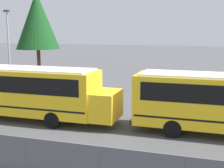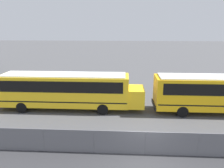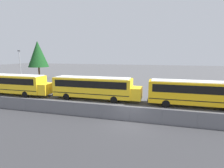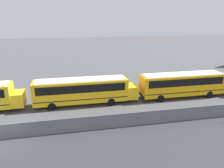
{
  "view_description": "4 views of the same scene",
  "coord_description": "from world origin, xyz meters",
  "px_view_note": "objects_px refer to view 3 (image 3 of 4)",
  "views": [
    {
      "loc": [
        -8.62,
        -10.04,
        5.65
      ],
      "look_at": [
        -14.23,
        7.8,
        2.35
      ],
      "focal_mm": 50.0,
      "sensor_mm": 36.0,
      "label": 1
    },
    {
      "loc": [
        -1.31,
        -11.63,
        7.48
      ],
      "look_at": [
        -2.44,
        7.92,
        2.22
      ],
      "focal_mm": 35.0,
      "sensor_mm": 36.0,
      "label": 2
    },
    {
      "loc": [
        2.67,
        -16.28,
        6.49
      ],
      "look_at": [
        -3.76,
        7.24,
        2.41
      ],
      "focal_mm": 28.0,
      "sensor_mm": 36.0,
      "label": 3
    },
    {
      "loc": [
        5.68,
        -19.09,
        10.71
      ],
      "look_at": [
        11.37,
        7.97,
        2.1
      ],
      "focal_mm": 35.0,
      "sensor_mm": 36.0,
      "label": 4
    }
  ],
  "objects_px": {
    "tree_1": "(38,54)",
    "school_bus_2": "(13,83)",
    "school_bus_3": "(94,86)",
    "light_pole": "(20,66)",
    "school_bus_4": "(199,92)"
  },
  "relations": [
    {
      "from": "light_pole",
      "to": "school_bus_4",
      "type": "bearing_deg",
      "value": -14.14
    },
    {
      "from": "school_bus_4",
      "to": "light_pole",
      "type": "xyz_separation_m",
      "value": [
        -34.58,
        8.71,
        2.15
      ]
    },
    {
      "from": "school_bus_3",
      "to": "school_bus_4",
      "type": "relative_size",
      "value": 1.0
    },
    {
      "from": "school_bus_2",
      "to": "tree_1",
      "type": "xyz_separation_m",
      "value": [
        -8.47,
        17.43,
        4.74
      ]
    },
    {
      "from": "school_bus_2",
      "to": "school_bus_3",
      "type": "relative_size",
      "value": 1.0
    },
    {
      "from": "school_bus_4",
      "to": "school_bus_3",
      "type": "bearing_deg",
      "value": 179.33
    },
    {
      "from": "light_pole",
      "to": "tree_1",
      "type": "bearing_deg",
      "value": 101.98
    },
    {
      "from": "school_bus_2",
      "to": "school_bus_3",
      "type": "bearing_deg",
      "value": 1.91
    },
    {
      "from": "school_bus_3",
      "to": "school_bus_4",
      "type": "height_order",
      "value": "same"
    },
    {
      "from": "school_bus_3",
      "to": "light_pole",
      "type": "distance_m",
      "value": 22.46
    },
    {
      "from": "school_bus_2",
      "to": "light_pole",
      "type": "height_order",
      "value": "light_pole"
    },
    {
      "from": "tree_1",
      "to": "school_bus_2",
      "type": "bearing_deg",
      "value": -64.07
    },
    {
      "from": "school_bus_4",
      "to": "tree_1",
      "type": "height_order",
      "value": "tree_1"
    },
    {
      "from": "school_bus_3",
      "to": "school_bus_4",
      "type": "xyz_separation_m",
      "value": [
        13.92,
        -0.16,
        0.0
      ]
    },
    {
      "from": "school_bus_3",
      "to": "tree_1",
      "type": "bearing_deg",
      "value": 142.93
    }
  ]
}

